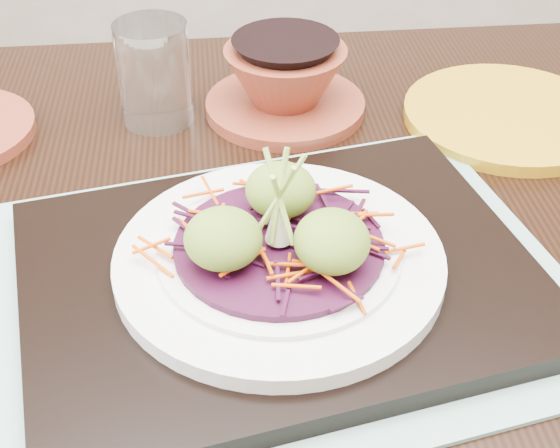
{
  "coord_description": "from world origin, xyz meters",
  "views": [
    {
      "loc": [
        -0.08,
        -0.53,
        1.23
      ],
      "look_at": [
        -0.09,
        -0.03,
        0.84
      ],
      "focal_mm": 50.0,
      "sensor_mm": 36.0,
      "label": 1
    }
  ],
  "objects_px": {
    "dining_table": "(278,314)",
    "white_plate": "(279,259)",
    "water_glass": "(154,73)",
    "yellow_plate": "(508,115)",
    "terracotta_bowl_set": "(285,84)",
    "serving_tray": "(279,276)"
  },
  "relations": [
    {
      "from": "water_glass",
      "to": "terracotta_bowl_set",
      "type": "xyz_separation_m",
      "value": [
        0.14,
        0.02,
        -0.02
      ]
    },
    {
      "from": "serving_tray",
      "to": "yellow_plate",
      "type": "bearing_deg",
      "value": 30.49
    },
    {
      "from": "yellow_plate",
      "to": "water_glass",
      "type": "bearing_deg",
      "value": -178.54
    },
    {
      "from": "terracotta_bowl_set",
      "to": "yellow_plate",
      "type": "relative_size",
      "value": 0.99
    },
    {
      "from": "water_glass",
      "to": "serving_tray",
      "type": "bearing_deg",
      "value": -62.24
    },
    {
      "from": "white_plate",
      "to": "terracotta_bowl_set",
      "type": "bearing_deg",
      "value": 90.89
    },
    {
      "from": "white_plate",
      "to": "water_glass",
      "type": "height_order",
      "value": "water_glass"
    },
    {
      "from": "water_glass",
      "to": "yellow_plate",
      "type": "height_order",
      "value": "water_glass"
    },
    {
      "from": "dining_table",
      "to": "white_plate",
      "type": "height_order",
      "value": "white_plate"
    },
    {
      "from": "serving_tray",
      "to": "white_plate",
      "type": "height_order",
      "value": "white_plate"
    },
    {
      "from": "terracotta_bowl_set",
      "to": "yellow_plate",
      "type": "height_order",
      "value": "terracotta_bowl_set"
    },
    {
      "from": "serving_tray",
      "to": "dining_table",
      "type": "bearing_deg",
      "value": 74.09
    },
    {
      "from": "terracotta_bowl_set",
      "to": "serving_tray",
      "type": "bearing_deg",
      "value": -89.11
    },
    {
      "from": "dining_table",
      "to": "serving_tray",
      "type": "xyz_separation_m",
      "value": [
        0.0,
        -0.08,
        0.12
      ]
    },
    {
      "from": "serving_tray",
      "to": "water_glass",
      "type": "distance_m",
      "value": 0.31
    },
    {
      "from": "dining_table",
      "to": "white_plate",
      "type": "bearing_deg",
      "value": -94.84
    },
    {
      "from": "serving_tray",
      "to": "water_glass",
      "type": "height_order",
      "value": "water_glass"
    },
    {
      "from": "white_plate",
      "to": "yellow_plate",
      "type": "relative_size",
      "value": 1.17
    },
    {
      "from": "terracotta_bowl_set",
      "to": "yellow_plate",
      "type": "distance_m",
      "value": 0.25
    },
    {
      "from": "terracotta_bowl_set",
      "to": "white_plate",
      "type": "bearing_deg",
      "value": -89.11
    },
    {
      "from": "water_glass",
      "to": "terracotta_bowl_set",
      "type": "bearing_deg",
      "value": 9.31
    },
    {
      "from": "dining_table",
      "to": "water_glass",
      "type": "bearing_deg",
      "value": 117.38
    }
  ]
}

